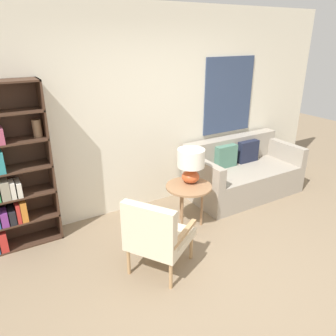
# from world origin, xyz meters

# --- Properties ---
(ground_plane) EXTENTS (14.00, 14.00, 0.00)m
(ground_plane) POSITION_xyz_m (0.00, 0.00, 0.00)
(ground_plane) COLOR #847056
(wall_back) EXTENTS (6.40, 0.08, 2.70)m
(wall_back) POSITION_xyz_m (0.03, 2.03, 1.35)
(wall_back) COLOR silver
(wall_back) RESTS_ON ground_plane
(armchair) EXTENTS (0.81, 0.80, 0.85)m
(armchair) POSITION_xyz_m (-0.60, 0.58, 0.47)
(armchair) COLOR tan
(armchair) RESTS_ON ground_plane
(couch) EXTENTS (1.72, 0.88, 0.83)m
(couch) POSITION_xyz_m (1.46, 1.57, 0.32)
(couch) COLOR #9E9384
(couch) RESTS_ON ground_plane
(side_table) EXTENTS (0.58, 0.58, 0.57)m
(side_table) POSITION_xyz_m (0.20, 1.18, 0.51)
(side_table) COLOR #99704C
(side_table) RESTS_ON ground_plane
(table_lamp) EXTENTS (0.34, 0.34, 0.44)m
(table_lamp) POSITION_xyz_m (0.27, 1.25, 0.84)
(table_lamp) COLOR #C65128
(table_lamp) RESTS_ON side_table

